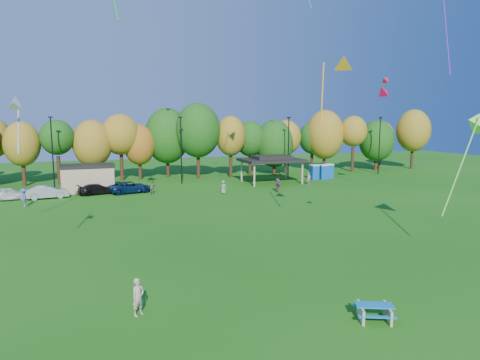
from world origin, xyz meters
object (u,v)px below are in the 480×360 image
object	(u,v)px
car_b	(47,192)
car_d	(97,189)
kite_flyer	(138,297)
car_a	(8,194)
picnic_table	(374,311)
car_c	(130,187)
porta_potties	(322,172)

from	to	relation	value
car_b	car_d	size ratio (longest dim) A/B	1.03
kite_flyer	car_a	bearing A→B (deg)	74.99
kite_flyer	picnic_table	bearing A→B (deg)	-54.28
car_a	car_b	world-z (taller)	car_b
car_b	car_c	world-z (taller)	car_b
car_b	car_c	distance (m)	9.08
picnic_table	car_c	bearing A→B (deg)	124.21
car_d	picnic_table	bearing A→B (deg)	-179.13
picnic_table	car_a	size ratio (longest dim) A/B	0.48
car_c	car_b	bearing A→B (deg)	80.67
picnic_table	car_c	world-z (taller)	car_c
porta_potties	picnic_table	size ratio (longest dim) A/B	1.87
picnic_table	car_d	size ratio (longest dim) A/B	0.46
porta_potties	car_c	size ratio (longest dim) A/B	0.75
car_a	kite_flyer	bearing A→B (deg)	-169.81
car_a	car_b	bearing A→B (deg)	-102.43
picnic_table	car_b	world-z (taller)	car_b
car_d	porta_potties	bearing A→B (deg)	-100.16
porta_potties	kite_flyer	size ratio (longest dim) A/B	2.19
porta_potties	car_b	bearing A→B (deg)	-173.92
kite_flyer	car_b	distance (m)	33.20
kite_flyer	car_d	distance (m)	33.60
car_d	kite_flyer	bearing A→B (deg)	166.69
porta_potties	car_c	world-z (taller)	porta_potties
picnic_table	car_d	bearing A→B (deg)	129.61
porta_potties	car_d	distance (m)	31.77
porta_potties	car_b	world-z (taller)	porta_potties
porta_potties	car_a	xyz separation A→B (m)	(-40.82, -3.58, -0.39)
car_a	car_b	size ratio (longest dim) A/B	0.93
car_c	car_a	bearing A→B (deg)	77.75
car_b	car_a	bearing A→B (deg)	76.31
kite_flyer	car_c	xyz separation A→B (m)	(2.56, 33.29, -0.17)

